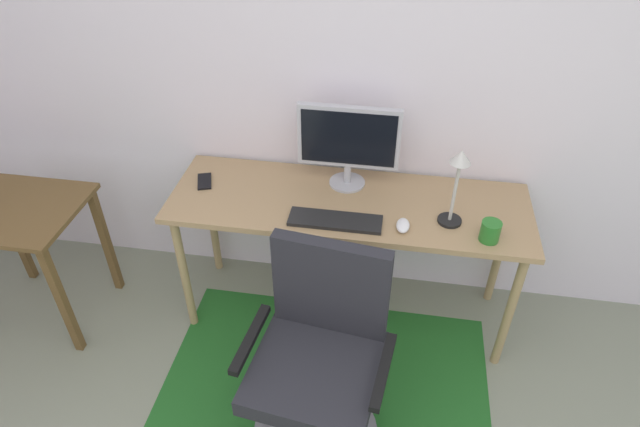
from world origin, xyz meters
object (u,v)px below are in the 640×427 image
Objects in this scene: coffee_cup at (490,231)px; cell_phone at (205,181)px; desk at (348,213)px; side_table at (22,229)px; desk_lamp at (458,176)px; office_chair at (319,373)px; keyboard at (335,221)px; monitor at (349,141)px; computer_mouse at (403,225)px.

coffee_cup reaches higher than cell_phone.
side_table is (-1.63, -0.26, -0.10)m from desk.
desk_lamp is 0.39× the size of office_chair.
desk_lamp is at bearing 59.84° from office_chair.
keyboard reaches higher than desk.
keyboard is at bearing -170.45° from desk_lamp.
desk is 0.79m from office_chair.
coffee_cup is at bearing -1.30° from keyboard.
keyboard is 0.73m from cell_phone.
monitor is 1.08m from office_chair.
coffee_cup reaches higher than side_table.
computer_mouse is at bearing -47.22° from monitor.
desk_lamp reaches higher than desk.
monitor reaches higher than side_table.
side_table is at bearing -176.81° from keyboard.
desk_lamp is (0.48, -0.09, 0.33)m from desk.
desk_lamp is at bearing 4.77° from side_table.
desk is 18.14× the size of coffee_cup.
office_chair is at bearing -88.19° from keyboard.
coffee_cup is 0.28m from desk_lamp.
office_chair is (0.00, -0.89, -0.61)m from monitor.
coffee_cup is at bearing -16.41° from desk.
coffee_cup is at bearing -26.59° from monitor.
monitor is at bearing -10.44° from cell_phone.
monitor is 1.71m from side_table.
cell_phone is (-0.70, 0.22, -0.00)m from keyboard.
office_chair reaches higher than cell_phone.
computer_mouse is 0.74m from office_chair.
desk_lamp is at bearing 148.39° from coffee_cup.
coffee_cup is at bearing -28.16° from cell_phone.
office_chair is (0.72, -0.78, -0.36)m from cell_phone.
office_chair is at bearing -16.66° from side_table.
computer_mouse is (0.31, 0.00, 0.01)m from keyboard.
office_chair is (-0.67, -0.55, -0.41)m from coffee_cup.
computer_mouse is 1.90m from side_table.
desk_lamp is at bearing -10.32° from desk.
desk_lamp is 2.15m from side_table.
desk_lamp is (-0.17, 0.10, 0.20)m from coffee_cup.
side_table is (-0.88, -0.30, -0.18)m from cell_phone.
coffee_cup is at bearing 1.83° from side_table.
monitor reaches higher than desk.
office_chair reaches higher than side_table.
monitor is 0.78m from coffee_cup.
keyboard is (-0.04, -0.17, 0.09)m from desk.
desk_lamp is at bearing 21.73° from computer_mouse.
cell_phone is at bearing 168.08° from computer_mouse.
desk_lamp is 1.03m from office_chair.
computer_mouse reaches higher than side_table.
computer_mouse is at bearing -158.27° from desk_lamp.
keyboard is 3.07× the size of cell_phone.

